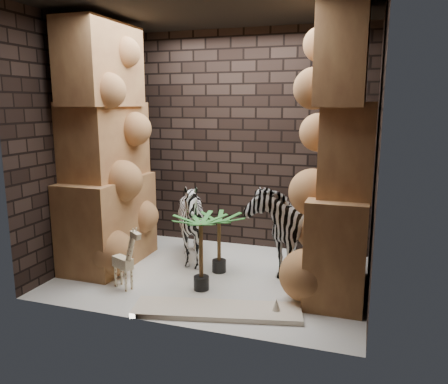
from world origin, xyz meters
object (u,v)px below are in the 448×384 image
(zebra_left, at_px, (192,226))
(palm_front, at_px, (219,243))
(palm_back, at_px, (201,253))
(zebra_right, at_px, (285,217))
(surfboard, at_px, (217,310))
(giraffe_toy, at_px, (122,255))

(zebra_left, xyz_separation_m, palm_front, (0.42, -0.15, -0.14))
(palm_front, distance_m, palm_back, 0.55)
(zebra_right, bearing_deg, surfboard, -102.07)
(zebra_right, xyz_separation_m, surfboard, (-0.41, -1.34, -0.65))
(surfboard, bearing_deg, palm_front, 94.95)
(zebra_left, relative_size, giraffe_toy, 1.45)
(palm_front, relative_size, surfboard, 0.44)
(giraffe_toy, relative_size, palm_back, 0.90)
(zebra_right, height_order, surfboard, zebra_right)
(palm_front, xyz_separation_m, palm_back, (-0.02, -0.55, 0.06))
(zebra_right, distance_m, zebra_left, 1.17)
(palm_front, bearing_deg, zebra_left, 160.58)
(palm_front, distance_m, surfboard, 1.12)
(palm_back, distance_m, surfboard, 0.70)
(zebra_left, height_order, surfboard, zebra_left)
(zebra_left, relative_size, palm_back, 1.31)
(zebra_left, height_order, palm_back, zebra_left)
(giraffe_toy, distance_m, surfboard, 1.25)
(giraffe_toy, distance_m, palm_front, 1.16)
(zebra_left, distance_m, palm_back, 0.81)
(zebra_right, xyz_separation_m, giraffe_toy, (-1.58, -1.11, -0.29))
(zebra_right, bearing_deg, zebra_left, -166.34)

